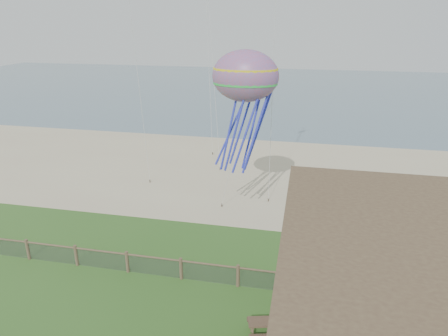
{
  "coord_description": "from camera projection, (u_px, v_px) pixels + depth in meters",
  "views": [
    {
      "loc": [
        5.76,
        -10.7,
        12.82
      ],
      "look_at": [
        1.86,
        8.0,
        5.62
      ],
      "focal_mm": 32.0,
      "sensor_mm": 36.0,
      "label": 1
    }
  ],
  "objects": [
    {
      "name": "sand_beach",
      "position": [
        236.0,
        171.0,
        35.57
      ],
      "size": [
        72.0,
        20.0,
        0.02
      ],
      "primitive_type": "cube",
      "color": "tan",
      "rests_on": "ground"
    },
    {
      "name": "ocean",
      "position": [
        277.0,
        90.0,
        75.88
      ],
      "size": [
        160.0,
        68.0,
        0.02
      ],
      "primitive_type": "cube",
      "color": "slate",
      "rests_on": "ground"
    },
    {
      "name": "chainlink_fence",
      "position": [
        181.0,
        270.0,
        20.72
      ],
      "size": [
        36.2,
        0.2,
        1.25
      ],
      "primitive_type": null,
      "color": "#4C3D2B",
      "rests_on": "ground"
    },
    {
      "name": "picnic_table",
      "position": [
        267.0,
        329.0,
        17.09
      ],
      "size": [
        1.89,
        1.6,
        0.69
      ],
      "primitive_type": null,
      "rotation": [
        0.0,
        0.0,
        0.25
      ],
      "color": "brown",
      "rests_on": "ground"
    },
    {
      "name": "octopus_kite",
      "position": [
        245.0,
        110.0,
        23.0
      ],
      "size": [
        4.22,
        3.47,
        7.55
      ],
      "primitive_type": null,
      "rotation": [
        0.0,
        0.0,
        0.27
      ],
      "color": "red"
    }
  ]
}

